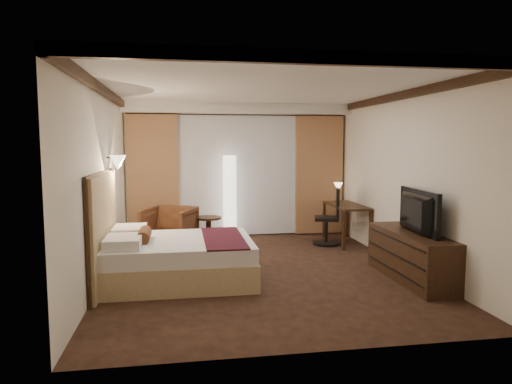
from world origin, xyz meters
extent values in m
cube|color=black|center=(0.00, 0.00, 0.00)|extent=(4.50, 5.50, 0.01)
cube|color=white|center=(0.00, 0.00, 2.70)|extent=(4.50, 5.50, 0.01)
cube|color=white|center=(0.00, 2.75, 1.35)|extent=(4.50, 0.02, 2.70)
cube|color=white|center=(-2.25, 0.00, 1.35)|extent=(0.02, 5.50, 2.70)
cube|color=white|center=(2.25, 0.00, 1.35)|extent=(0.02, 5.50, 2.70)
cube|color=white|center=(0.00, 2.50, 2.60)|extent=(4.50, 0.50, 0.20)
cube|color=silver|center=(0.00, 2.67, 1.25)|extent=(2.48, 0.04, 2.45)
cube|color=#A8764D|center=(-1.70, 2.61, 1.25)|extent=(1.00, 0.14, 2.45)
cube|color=#A8764D|center=(1.70, 2.61, 1.25)|extent=(1.00, 0.14, 2.45)
imported|color=#452B14|center=(-1.38, 1.63, 0.42)|extent=(1.06, 1.03, 0.85)
imported|color=black|center=(1.97, -0.80, 1.02)|extent=(0.77, 1.23, 0.15)
camera|label=1|loc=(-1.15, -6.60, 1.90)|focal=32.00mm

